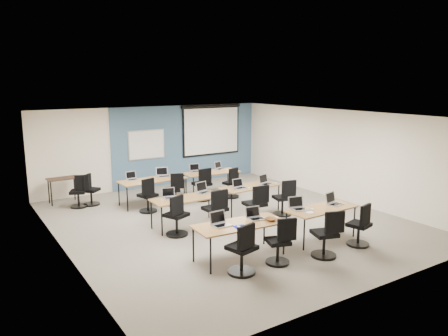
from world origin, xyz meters
TOP-DOWN VIEW (x-y plane):
  - floor at (0.00, 0.00)m, footprint 8.00×9.00m
  - ceiling at (0.00, 0.00)m, footprint 8.00×9.00m
  - wall_back at (0.00, 4.50)m, footprint 8.00×0.04m
  - wall_front at (0.00, -4.50)m, footprint 8.00×0.04m
  - wall_left at (-4.00, 0.00)m, footprint 0.04×9.00m
  - wall_right at (4.00, 0.00)m, footprint 0.04×9.00m
  - blue_accent_panel at (1.25, 4.47)m, footprint 5.50×0.04m
  - whiteboard at (-0.30, 4.43)m, footprint 1.28×0.03m
  - projector_screen at (2.20, 4.41)m, footprint 2.40×0.10m
  - training_table_front_left at (-1.09, -2.15)m, footprint 1.88×0.78m
  - training_table_front_right at (1.06, -2.26)m, footprint 1.66×0.69m
  - training_table_mid_left at (-1.07, 0.17)m, footprint 1.74×0.72m
  - training_table_mid_right at (0.93, 0.31)m, footprint 1.68×0.70m
  - training_table_back_left at (-0.96, 2.48)m, footprint 1.93×0.80m
  - training_table_back_right at (1.02, 2.45)m, footprint 1.74×0.73m
  - laptop_0 at (-1.48, -2.03)m, footprint 0.36×0.30m
  - mouse_0 at (-1.23, -2.32)m, footprint 0.07×0.10m
  - task_chair_0 at (-1.47, -2.81)m, footprint 0.53×0.53m
  - laptop_1 at (-0.65, -2.07)m, footprint 0.32×0.28m
  - mouse_1 at (-0.24, -2.26)m, footprint 0.07×0.10m
  - task_chair_1 at (-0.59, -2.83)m, footprint 0.49×0.47m
  - laptop_2 at (0.58, -2.03)m, footprint 0.36×0.31m
  - mouse_2 at (0.80, -2.23)m, footprint 0.08×0.10m
  - task_chair_2 at (0.42, -3.07)m, footprint 0.53×0.52m
  - laptop_3 at (1.52, -2.17)m, footprint 0.36×0.30m
  - mouse_3 at (1.65, -2.24)m, footprint 0.07×0.09m
  - task_chair_3 at (1.48, -3.02)m, footprint 0.49×0.49m
  - laptop_4 at (-1.42, 0.36)m, footprint 0.32×0.27m
  - mouse_4 at (-1.26, 0.15)m, footprint 0.09×0.12m
  - task_chair_4 at (-1.58, -0.32)m, footprint 0.54×0.51m
  - laptop_5 at (-0.48, 0.38)m, footprint 0.35×0.30m
  - mouse_5 at (-0.30, 0.13)m, footprint 0.07×0.10m
  - task_chair_5 at (-0.63, -0.50)m, footprint 0.56×0.56m
  - laptop_6 at (0.57, 0.26)m, footprint 0.32×0.27m
  - mouse_6 at (0.76, 0.09)m, footprint 0.07×0.11m
  - task_chair_6 at (0.44, -0.65)m, footprint 0.55×0.55m
  - laptop_7 at (1.43, 0.25)m, footprint 0.35×0.30m
  - mouse_7 at (1.71, 0.15)m, footprint 0.09×0.11m
  - task_chair_7 at (1.53, -0.44)m, footprint 0.50×0.50m
  - laptop_8 at (-1.47, 2.76)m, footprint 0.31×0.26m
  - mouse_8 at (-1.20, 2.43)m, footprint 0.07×0.10m
  - task_chair_8 at (-1.41, 1.77)m, footprint 0.50×0.49m
  - laptop_9 at (-0.53, 2.68)m, footprint 0.35×0.30m
  - mouse_9 at (-0.29, 2.55)m, footprint 0.08×0.10m
  - task_chair_9 at (-0.50, 2.04)m, footprint 0.48×0.46m
  - laptop_10 at (0.63, 2.78)m, footprint 0.31×0.27m
  - mouse_10 at (0.83, 2.43)m, footprint 0.09×0.11m
  - task_chair_10 at (0.44, 2.01)m, footprint 0.52×0.52m
  - laptop_11 at (1.46, 2.71)m, footprint 0.31×0.27m
  - mouse_11 at (1.58, 2.46)m, footprint 0.08×0.10m
  - task_chair_11 at (1.35, 1.79)m, footprint 0.48×0.47m
  - blue_mousepad at (-1.20, -2.32)m, footprint 0.27×0.23m
  - snack_bowl at (-0.45, -2.34)m, footprint 0.29×0.29m
  - snack_plate at (0.60, -2.36)m, footprint 0.23×0.23m
  - coffee_cup at (0.59, -2.28)m, footprint 0.09×0.09m
  - utility_table at (-3.14, 3.99)m, footprint 0.85×0.47m
  - spare_chair_a at (-2.55, 3.28)m, footprint 0.55×0.46m
  - spare_chair_b at (-2.86, 3.25)m, footprint 0.51×0.47m

SIDE VIEW (x-z plane):
  - floor at x=0.00m, z-range -0.01..0.01m
  - task_chair_9 at x=-0.50m, z-range -0.09..0.86m
  - spare_chair_a at x=-2.55m, z-range -0.09..0.86m
  - task_chair_11 at x=1.35m, z-range -0.09..0.87m
  - spare_chair_b at x=-2.86m, z-range -0.09..0.87m
  - task_chair_1 at x=-0.59m, z-range -0.09..0.87m
  - task_chair_8 at x=-1.41m, z-range -0.09..0.88m
  - task_chair_3 at x=1.48m, z-range -0.09..0.88m
  - task_chair_7 at x=1.53m, z-range -0.09..0.89m
  - task_chair_4 at x=-1.58m, z-range -0.09..0.91m
  - task_chair_2 at x=0.42m, z-range -0.09..0.91m
  - task_chair_10 at x=0.44m, z-range -0.09..0.92m
  - task_chair_0 at x=-1.47m, z-range -0.09..0.92m
  - task_chair_6 at x=0.44m, z-range -0.09..0.94m
  - task_chair_5 at x=-0.63m, z-range -0.09..0.95m
  - utility_table at x=-3.14m, z-range 0.27..1.02m
  - training_table_front_right at x=1.06m, z-range 0.32..1.05m
  - training_table_mid_right at x=0.93m, z-range 0.32..1.05m
  - training_table_mid_left at x=-1.07m, z-range 0.32..1.05m
  - training_table_back_right at x=1.02m, z-range 0.32..1.05m
  - training_table_front_left at x=-1.09m, z-range 0.32..1.05m
  - training_table_back_left at x=-0.96m, z-range 0.32..1.05m
  - blue_mousepad at x=-1.20m, z-range 0.73..0.74m
  - snack_plate at x=0.60m, z-range 0.73..0.74m
  - mouse_11 at x=1.58m, z-range 0.73..0.76m
  - mouse_3 at x=1.65m, z-range 0.73..0.76m
  - mouse_0 at x=-1.23m, z-range 0.73..0.76m
  - mouse_8 at x=-1.20m, z-range 0.73..0.76m
  - mouse_5 at x=-0.30m, z-range 0.73..0.76m
  - mouse_9 at x=-0.29m, z-range 0.73..0.76m
  - mouse_2 at x=0.80m, z-range 0.73..0.76m
  - mouse_1 at x=-0.24m, z-range 0.73..0.76m
  - mouse_10 at x=0.83m, z-range 0.72..0.76m
  - mouse_4 at x=-1.26m, z-range 0.72..0.76m
  - mouse_6 at x=0.76m, z-range 0.72..0.76m
  - mouse_7 at x=1.71m, z-range 0.72..0.76m
  - snack_bowl at x=-0.45m, z-range 0.73..0.79m
  - coffee_cup at x=0.59m, z-range 0.74..0.81m
  - laptop_8 at x=-1.47m, z-range 0.67..0.91m
  - laptop_11 at x=1.46m, z-range 0.67..0.91m
  - laptop_10 at x=0.63m, z-range 0.67..0.91m
  - laptop_6 at x=0.57m, z-range 0.67..0.91m
  - laptop_4 at x=-1.42m, z-range 0.67..0.91m
  - laptop_1 at x=-0.65m, z-range 0.67..0.92m
  - laptop_5 at x=-0.48m, z-range 0.66..0.93m
  - laptop_7 at x=1.43m, z-range 0.66..0.93m
  - laptop_9 at x=-0.53m, z-range 0.66..0.93m
  - laptop_3 at x=1.52m, z-range 0.66..0.93m
  - laptop_0 at x=-1.48m, z-range 0.66..0.93m
  - laptop_2 at x=0.58m, z-range 0.66..0.93m
  - wall_back at x=0.00m, z-range 0.00..2.70m
  - wall_front at x=0.00m, z-range 0.00..2.70m
  - wall_left at x=-4.00m, z-range 0.00..2.70m
  - wall_right at x=4.00m, z-range 0.00..2.70m
  - blue_accent_panel at x=1.25m, z-range 0.00..2.70m
  - whiteboard at x=-0.30m, z-range 0.96..1.94m
  - projector_screen at x=2.20m, z-range 0.98..2.80m
  - ceiling at x=0.00m, z-range 2.69..2.71m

